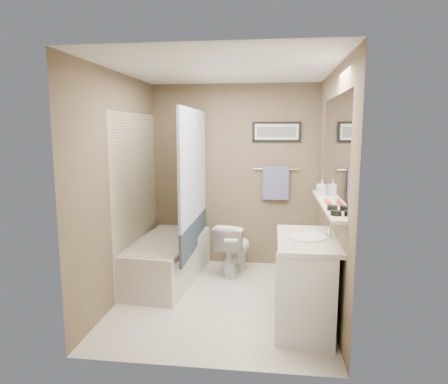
# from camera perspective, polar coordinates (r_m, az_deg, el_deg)

# --- Properties ---
(ground) EXTENTS (2.50, 2.50, 0.00)m
(ground) POSITION_cam_1_polar(r_m,az_deg,el_deg) (4.44, -0.25, -15.13)
(ground) COLOR silver
(ground) RESTS_ON ground
(ceiling) EXTENTS (2.20, 2.50, 0.04)m
(ceiling) POSITION_cam_1_polar(r_m,az_deg,el_deg) (4.10, -0.27, 16.92)
(ceiling) COLOR white
(ceiling) RESTS_ON wall_back
(wall_back) EXTENTS (2.20, 0.04, 2.40)m
(wall_back) POSITION_cam_1_polar(r_m,az_deg,el_deg) (5.31, 1.45, 2.32)
(wall_back) COLOR brown
(wall_back) RESTS_ON ground
(wall_front) EXTENTS (2.20, 0.04, 2.40)m
(wall_front) POSITION_cam_1_polar(r_m,az_deg,el_deg) (2.90, -3.39, -3.20)
(wall_front) COLOR brown
(wall_front) RESTS_ON ground
(wall_left) EXTENTS (0.04, 2.50, 2.40)m
(wall_left) POSITION_cam_1_polar(r_m,az_deg,el_deg) (4.37, -14.44, 0.62)
(wall_left) COLOR brown
(wall_left) RESTS_ON ground
(wall_right) EXTENTS (0.04, 2.50, 2.40)m
(wall_right) POSITION_cam_1_polar(r_m,az_deg,el_deg) (4.11, 14.86, 0.08)
(wall_right) COLOR brown
(wall_right) RESTS_ON ground
(tile_surround) EXTENTS (0.02, 1.55, 2.00)m
(tile_surround) POSITION_cam_1_polar(r_m,az_deg,el_deg) (4.87, -12.34, -0.87)
(tile_surround) COLOR #C6BA95
(tile_surround) RESTS_ON wall_left
(curtain_rod) EXTENTS (0.02, 1.55, 0.02)m
(curtain_rod) POSITION_cam_1_polar(r_m,az_deg,el_deg) (4.62, -4.48, 11.87)
(curtain_rod) COLOR silver
(curtain_rod) RESTS_ON wall_left
(curtain_upper) EXTENTS (0.03, 1.45, 1.28)m
(curtain_upper) POSITION_cam_1_polar(r_m,az_deg,el_deg) (4.63, -4.39, 3.82)
(curtain_upper) COLOR white
(curtain_upper) RESTS_ON curtain_rod
(curtain_lower) EXTENTS (0.03, 1.45, 0.36)m
(curtain_lower) POSITION_cam_1_polar(r_m,az_deg,el_deg) (4.78, -4.27, -6.03)
(curtain_lower) COLOR #283C4A
(curtain_lower) RESTS_ON curtain_rod
(mirror) EXTENTS (0.02, 1.60, 1.00)m
(mirror) POSITION_cam_1_polar(r_m,az_deg,el_deg) (3.92, 15.54, 5.82)
(mirror) COLOR silver
(mirror) RESTS_ON wall_right
(shelf) EXTENTS (0.12, 1.60, 0.03)m
(shelf) POSITION_cam_1_polar(r_m,az_deg,el_deg) (3.97, 14.45, -1.66)
(shelf) COLOR silver
(shelf) RESTS_ON wall_right
(towel_bar) EXTENTS (0.60, 0.02, 0.02)m
(towel_bar) POSITION_cam_1_polar(r_m,az_deg,el_deg) (5.26, 7.42, 3.28)
(towel_bar) COLOR silver
(towel_bar) RESTS_ON wall_back
(towel) EXTENTS (0.34, 0.05, 0.44)m
(towel) POSITION_cam_1_polar(r_m,az_deg,el_deg) (5.26, 7.38, 1.31)
(towel) COLOR #898CC8
(towel) RESTS_ON towel_bar
(art_frame) EXTENTS (0.62, 0.02, 0.26)m
(art_frame) POSITION_cam_1_polar(r_m,az_deg,el_deg) (5.25, 7.52, 8.51)
(art_frame) COLOR black
(art_frame) RESTS_ON wall_back
(art_mat) EXTENTS (0.56, 0.00, 0.20)m
(art_mat) POSITION_cam_1_polar(r_m,az_deg,el_deg) (5.24, 7.52, 8.51)
(art_mat) COLOR white
(art_mat) RESTS_ON art_frame
(art_image) EXTENTS (0.50, 0.00, 0.13)m
(art_image) POSITION_cam_1_polar(r_m,az_deg,el_deg) (5.24, 7.52, 8.51)
(art_image) COLOR #595959
(art_image) RESTS_ON art_mat
(door) EXTENTS (0.80, 0.02, 2.00)m
(door) POSITION_cam_1_polar(r_m,az_deg,el_deg) (2.90, 7.46, -7.39)
(door) COLOR silver
(door) RESTS_ON wall_front
(door_handle) EXTENTS (0.10, 0.02, 0.02)m
(door_handle) POSITION_cam_1_polar(r_m,az_deg,el_deg) (2.96, 1.01, -6.95)
(door_handle) COLOR silver
(door_handle) RESTS_ON door
(bathtub) EXTENTS (0.85, 1.56, 0.50)m
(bathtub) POSITION_cam_1_polar(r_m,az_deg,el_deg) (4.94, -8.27, -9.57)
(bathtub) COLOR silver
(bathtub) RESTS_ON ground
(tub_rim) EXTENTS (0.56, 1.36, 0.02)m
(tub_rim) POSITION_cam_1_polar(r_m,az_deg,el_deg) (4.87, -8.34, -6.78)
(tub_rim) COLOR silver
(tub_rim) RESTS_ON bathtub
(toilet) EXTENTS (0.50, 0.71, 0.66)m
(toilet) POSITION_cam_1_polar(r_m,az_deg,el_deg) (5.10, 1.46, -7.94)
(toilet) COLOR white
(toilet) RESTS_ON ground
(vanity) EXTENTS (0.59, 0.95, 0.80)m
(vanity) POSITION_cam_1_polar(r_m,az_deg,el_deg) (3.85, 11.81, -12.77)
(vanity) COLOR silver
(vanity) RESTS_ON ground
(countertop) EXTENTS (0.54, 0.96, 0.04)m
(countertop) POSITION_cam_1_polar(r_m,az_deg,el_deg) (3.71, 11.86, -6.73)
(countertop) COLOR beige
(countertop) RESTS_ON vanity
(sink_basin) EXTENTS (0.34, 0.34, 0.01)m
(sink_basin) POSITION_cam_1_polar(r_m,az_deg,el_deg) (3.71, 11.72, -6.31)
(sink_basin) COLOR white
(sink_basin) RESTS_ON countertop
(faucet_spout) EXTENTS (0.02, 0.02, 0.10)m
(faucet_spout) POSITION_cam_1_polar(r_m,az_deg,el_deg) (3.72, 14.83, -5.71)
(faucet_spout) COLOR white
(faucet_spout) RESTS_ON countertop
(faucet_knob) EXTENTS (0.05, 0.05, 0.05)m
(faucet_knob) POSITION_cam_1_polar(r_m,az_deg,el_deg) (3.82, 14.62, -5.62)
(faucet_knob) COLOR silver
(faucet_knob) RESTS_ON countertop
(candle_bowl_near) EXTENTS (0.09, 0.09, 0.04)m
(candle_bowl_near) POSITION_cam_1_polar(r_m,az_deg,el_deg) (3.39, 15.71, -2.89)
(candle_bowl_near) COLOR black
(candle_bowl_near) RESTS_ON shelf
(candle_bowl_far) EXTENTS (0.09, 0.09, 0.04)m
(candle_bowl_far) POSITION_cam_1_polar(r_m,az_deg,el_deg) (3.60, 15.20, -2.20)
(candle_bowl_far) COLOR black
(candle_bowl_far) RESTS_ON shelf
(hair_brush_front) EXTENTS (0.05, 0.22, 0.04)m
(hair_brush_front) POSITION_cam_1_polar(r_m,az_deg,el_deg) (3.88, 14.63, -1.37)
(hair_brush_front) COLOR #F24A22
(hair_brush_front) RESTS_ON shelf
(pink_comb) EXTENTS (0.03, 0.16, 0.01)m
(pink_comb) POSITION_cam_1_polar(r_m,az_deg,el_deg) (4.12, 14.19, -1.02)
(pink_comb) COLOR #FD9AC2
(pink_comb) RESTS_ON shelf
(glass_jar) EXTENTS (0.08, 0.08, 0.10)m
(glass_jar) POSITION_cam_1_polar(r_m,az_deg,el_deg) (4.53, 13.56, 0.49)
(glass_jar) COLOR silver
(glass_jar) RESTS_ON shelf
(soap_bottle) EXTENTS (0.09, 0.09, 0.17)m
(soap_bottle) POSITION_cam_1_polar(r_m,az_deg,el_deg) (4.35, 13.83, 0.61)
(soap_bottle) COLOR #999999
(soap_bottle) RESTS_ON shelf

